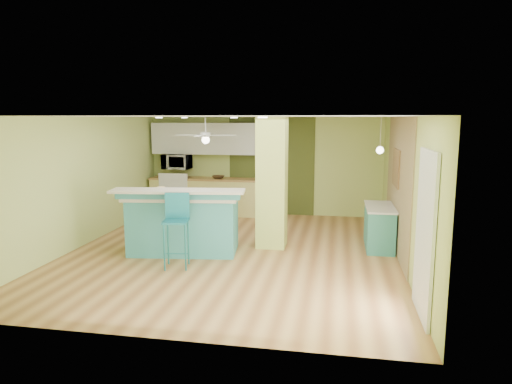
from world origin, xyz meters
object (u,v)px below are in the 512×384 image
side_counter (379,227)px  fruit_bowl (218,177)px  bar_stool (177,218)px  canister (161,191)px  peninsula (184,222)px

side_counter → fruit_bowl: 4.53m
bar_stool → canister: bearing=117.0°
peninsula → canister: bearing=-168.7°
side_counter → canister: bearing=-164.9°
bar_stool → side_counter: (3.43, 1.77, -0.42)m
peninsula → bar_stool: size_ratio=1.91×
peninsula → fruit_bowl: peninsula is taller
canister → peninsula: bearing=18.7°
bar_stool → fruit_bowl: 4.16m
fruit_bowl → canister: bearing=-92.6°
bar_stool → side_counter: size_ratio=0.98×
fruit_bowl → canister: (-0.15, -3.44, 0.18)m
side_counter → peninsula: bearing=-165.3°
peninsula → fruit_bowl: 3.34m
peninsula → side_counter: (3.60, 0.95, -0.17)m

